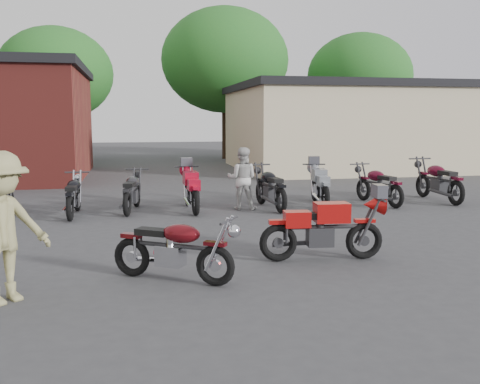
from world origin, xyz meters
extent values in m
plane|color=#38383B|center=(0.00, 0.00, 0.00)|extent=(90.00, 90.00, 0.00)
cube|color=#BFB289|center=(8.50, 15.00, 1.75)|extent=(10.00, 8.00, 3.50)
ellipsoid|color=red|center=(-0.78, 0.58, 0.11)|extent=(0.32, 0.32, 0.23)
imported|color=beige|center=(1.47, 5.03, 0.77)|extent=(0.90, 0.79, 1.55)
imported|color=#99925E|center=(-2.76, -1.10, 0.93)|extent=(1.36, 1.31, 1.86)
camera|label=1|loc=(-1.20, -7.89, 2.24)|focal=40.00mm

